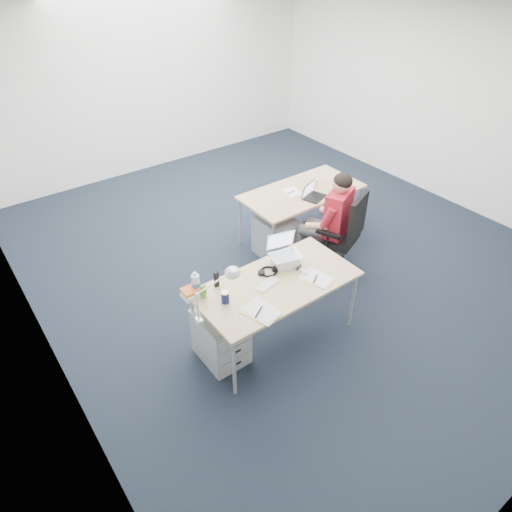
# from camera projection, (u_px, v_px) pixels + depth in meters

# --- Properties ---
(floor) EXTENTS (7.00, 7.00, 0.00)m
(floor) POSITION_uv_depth(u_px,v_px,m) (284.00, 253.00, 6.05)
(floor) COLOR black
(floor) RESTS_ON ground
(room) EXTENTS (6.02, 7.02, 2.80)m
(room) POSITION_uv_depth(u_px,v_px,m) (290.00, 127.00, 5.05)
(room) COLOR white
(room) RESTS_ON ground
(desk_near) EXTENTS (1.60, 0.80, 0.73)m
(desk_near) POSITION_uv_depth(u_px,v_px,m) (277.00, 286.00, 4.43)
(desk_near) COLOR tan
(desk_near) RESTS_ON ground
(desk_far) EXTENTS (1.60, 0.80, 0.73)m
(desk_far) POSITION_uv_depth(u_px,v_px,m) (302.00, 194.00, 5.95)
(desk_far) COLOR tan
(desk_far) RESTS_ON ground
(office_chair) EXTENTS (0.89, 0.89, 1.09)m
(office_chair) POSITION_uv_depth(u_px,v_px,m) (337.00, 250.00, 5.57)
(office_chair) COLOR black
(office_chair) RESTS_ON ground
(seated_person) EXTENTS (0.60, 0.79, 1.30)m
(seated_person) POSITION_uv_depth(u_px,v_px,m) (326.00, 221.00, 5.45)
(seated_person) COLOR #AB1826
(seated_person) RESTS_ON ground
(drawer_pedestal_near) EXTENTS (0.40, 0.50, 0.55)m
(drawer_pedestal_near) POSITION_uv_depth(u_px,v_px,m) (221.00, 336.00, 4.44)
(drawer_pedestal_near) COLOR #9DA0A2
(drawer_pedestal_near) RESTS_ON ground
(drawer_pedestal_far) EXTENTS (0.40, 0.50, 0.55)m
(drawer_pedestal_far) POSITION_uv_depth(u_px,v_px,m) (275.00, 237.00, 5.87)
(drawer_pedestal_far) COLOR #9DA0A2
(drawer_pedestal_far) RESTS_ON ground
(silver_laptop) EXTENTS (0.35, 0.31, 0.32)m
(silver_laptop) POSITION_uv_depth(u_px,v_px,m) (285.00, 252.00, 4.53)
(silver_laptop) COLOR silver
(silver_laptop) RESTS_ON desk_near
(wireless_keyboard) EXTENTS (0.27, 0.15, 0.01)m
(wireless_keyboard) POSITION_uv_depth(u_px,v_px,m) (267.00, 284.00, 4.37)
(wireless_keyboard) COLOR white
(wireless_keyboard) RESTS_ON desk_near
(computer_mouse) EXTENTS (0.09, 0.12, 0.04)m
(computer_mouse) POSITION_uv_depth(u_px,v_px,m) (304.00, 271.00, 4.51)
(computer_mouse) COLOR white
(computer_mouse) RESTS_ON desk_near
(headphones) EXTENTS (0.25, 0.22, 0.04)m
(headphones) POSITION_uv_depth(u_px,v_px,m) (268.00, 271.00, 4.52)
(headphones) COLOR black
(headphones) RESTS_ON desk_near
(can_koozie) EXTENTS (0.08, 0.08, 0.12)m
(can_koozie) POSITION_uv_depth(u_px,v_px,m) (225.00, 297.00, 4.14)
(can_koozie) COLOR #161C46
(can_koozie) RESTS_ON desk_near
(water_bottle) EXTENTS (0.08, 0.08, 0.25)m
(water_bottle) POSITION_uv_depth(u_px,v_px,m) (196.00, 283.00, 4.20)
(water_bottle) COLOR silver
(water_bottle) RESTS_ON desk_near
(bear_figurine) EXTENTS (0.08, 0.06, 0.14)m
(bear_figurine) POSITION_uv_depth(u_px,v_px,m) (203.00, 291.00, 4.19)
(bear_figurine) COLOR #357D21
(bear_figurine) RESTS_ON desk_near
(book_stack) EXTENTS (0.23, 0.20, 0.09)m
(book_stack) POSITION_uv_depth(u_px,v_px,m) (193.00, 292.00, 4.21)
(book_stack) COLOR silver
(book_stack) RESTS_ON desk_near
(cordless_phone) EXTENTS (0.04, 0.03, 0.17)m
(cordless_phone) POSITION_uv_depth(u_px,v_px,m) (216.00, 279.00, 4.31)
(cordless_phone) COLOR black
(cordless_phone) RESTS_ON desk_near
(papers_left) EXTENTS (0.30, 0.37, 0.01)m
(papers_left) POSITION_uv_depth(u_px,v_px,m) (261.00, 312.00, 4.06)
(papers_left) COLOR #FFEA93
(papers_left) RESTS_ON desk_near
(papers_right) EXTENTS (0.27, 0.33, 0.01)m
(papers_right) POSITION_uv_depth(u_px,v_px,m) (317.00, 279.00, 4.44)
(papers_right) COLOR #FFEA93
(papers_right) RESTS_ON desk_near
(sunglasses) EXTENTS (0.11, 0.08, 0.02)m
(sunglasses) POSITION_uv_depth(u_px,v_px,m) (299.00, 268.00, 4.57)
(sunglasses) COLOR black
(sunglasses) RESTS_ON desk_near
(desk_lamp) EXTENTS (0.44, 0.27, 0.47)m
(desk_lamp) POSITION_uv_depth(u_px,v_px,m) (212.00, 297.00, 3.88)
(desk_lamp) COLOR silver
(desk_lamp) RESTS_ON desk_near
(dark_laptop) EXTENTS (0.36, 0.35, 0.21)m
(dark_laptop) POSITION_uv_depth(u_px,v_px,m) (315.00, 191.00, 5.70)
(dark_laptop) COLOR black
(dark_laptop) RESTS_ON desk_far
(far_cup) EXTENTS (0.08, 0.08, 0.11)m
(far_cup) POSITION_uv_depth(u_px,v_px,m) (315.00, 183.00, 5.99)
(far_cup) COLOR white
(far_cup) RESTS_ON desk_far
(far_papers) EXTENTS (0.24, 0.29, 0.01)m
(far_papers) POSITION_uv_depth(u_px,v_px,m) (292.00, 192.00, 5.88)
(far_papers) COLOR white
(far_papers) RESTS_ON desk_far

